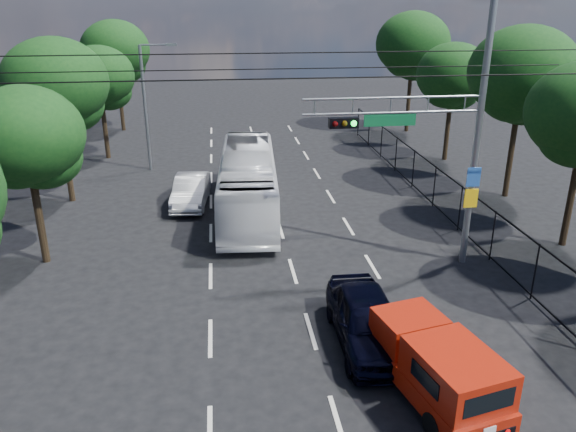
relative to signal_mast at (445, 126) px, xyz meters
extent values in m
plane|color=black|center=(-5.28, -7.99, -5.24)|extent=(120.00, 120.00, 0.00)
cube|color=beige|center=(-8.28, -3.99, -5.24)|extent=(0.12, 2.00, 0.01)
cube|color=beige|center=(-8.28, 0.01, -5.24)|extent=(0.12, 2.00, 0.01)
cube|color=beige|center=(-8.28, 4.01, -5.24)|extent=(0.12, 2.00, 0.01)
cube|color=beige|center=(-8.28, 8.01, -5.24)|extent=(0.12, 2.00, 0.01)
cube|color=beige|center=(-8.28, 12.01, -5.24)|extent=(0.12, 2.00, 0.01)
cube|color=beige|center=(-8.28, 16.01, -5.24)|extent=(0.12, 2.00, 0.01)
cube|color=beige|center=(-8.28, 20.01, -5.24)|extent=(0.12, 2.00, 0.01)
cube|color=beige|center=(-8.28, 24.01, -5.24)|extent=(0.12, 2.00, 0.01)
cube|color=beige|center=(-5.28, -7.99, -5.24)|extent=(0.12, 2.00, 0.01)
cube|color=beige|center=(-5.28, -3.99, -5.24)|extent=(0.12, 2.00, 0.01)
cube|color=beige|center=(-5.28, 0.01, -5.24)|extent=(0.12, 2.00, 0.01)
cube|color=beige|center=(-5.28, 4.01, -5.24)|extent=(0.12, 2.00, 0.01)
cube|color=beige|center=(-5.28, 8.01, -5.24)|extent=(0.12, 2.00, 0.01)
cube|color=beige|center=(-5.28, 12.01, -5.24)|extent=(0.12, 2.00, 0.01)
cube|color=beige|center=(-5.28, 16.01, -5.24)|extent=(0.12, 2.00, 0.01)
cube|color=beige|center=(-5.28, 20.01, -5.24)|extent=(0.12, 2.00, 0.01)
cube|color=beige|center=(-5.28, 24.01, -5.24)|extent=(0.12, 2.00, 0.01)
cube|color=beige|center=(-2.28, -7.99, -5.24)|extent=(0.12, 2.00, 0.01)
cube|color=beige|center=(-2.28, -3.99, -5.24)|extent=(0.12, 2.00, 0.01)
cube|color=beige|center=(-2.28, 0.01, -5.24)|extent=(0.12, 2.00, 0.01)
cube|color=beige|center=(-2.28, 4.01, -5.24)|extent=(0.12, 2.00, 0.01)
cube|color=beige|center=(-2.28, 8.01, -5.24)|extent=(0.12, 2.00, 0.01)
cube|color=beige|center=(-2.28, 12.01, -5.24)|extent=(0.12, 2.00, 0.01)
cube|color=beige|center=(-2.28, 16.01, -5.24)|extent=(0.12, 2.00, 0.01)
cube|color=beige|center=(-2.28, 20.01, -5.24)|extent=(0.12, 2.00, 0.01)
cube|color=beige|center=(-2.28, 24.01, -5.24)|extent=(0.12, 2.00, 0.01)
cylinder|color=slate|center=(1.22, 0.01, -0.49)|extent=(0.24, 0.24, 9.50)
cylinder|color=slate|center=(-1.88, 0.01, 1.01)|extent=(6.20, 0.08, 0.08)
cylinder|color=slate|center=(-1.88, 0.01, 0.51)|extent=(6.20, 0.08, 0.08)
cube|color=black|center=(-3.58, 0.01, 0.21)|extent=(1.00, 0.28, 0.35)
sphere|color=#3F0505|center=(-3.90, -0.14, 0.21)|extent=(0.20, 0.20, 0.20)
sphere|color=#4C3805|center=(-3.58, -0.14, 0.21)|extent=(0.20, 0.20, 0.20)
sphere|color=#0CE533|center=(-3.26, -0.14, 0.21)|extent=(0.20, 0.20, 0.20)
cube|color=#0D6031|center=(-1.98, 0.01, 0.26)|extent=(1.80, 0.05, 0.40)
cube|color=#2556AC|center=(1.20, -0.13, -1.84)|extent=(0.50, 0.04, 0.70)
cube|color=yellow|center=(1.20, -0.13, -2.64)|extent=(0.50, 0.04, 0.70)
cylinder|color=slate|center=(0.62, 0.01, 0.76)|extent=(0.05, 0.05, 0.50)
cylinder|color=slate|center=(-0.68, 0.01, 0.76)|extent=(0.05, 0.05, 0.50)
cylinder|color=slate|center=(-1.98, 0.01, 0.76)|extent=(0.05, 0.05, 0.50)
cylinder|color=slate|center=(-3.28, 0.01, 0.76)|extent=(0.05, 0.05, 0.50)
cylinder|color=slate|center=(-4.58, 0.01, 0.76)|extent=(0.05, 0.05, 0.50)
cylinder|color=slate|center=(-11.78, 14.01, -1.74)|extent=(0.18, 0.18, 7.00)
cylinder|color=slate|center=(-10.98, 14.01, 1.76)|extent=(1.60, 0.09, 0.09)
cube|color=slate|center=(-10.08, 14.01, 1.76)|extent=(0.60, 0.22, 0.15)
cylinder|color=black|center=(-5.28, -1.99, 1.96)|extent=(22.00, 0.04, 0.04)
cylinder|color=black|center=(-5.28, 1.51, 2.36)|extent=(22.00, 0.04, 0.04)
cylinder|color=black|center=(-5.28, 3.01, 1.66)|extent=(22.00, 0.04, 0.04)
cube|color=black|center=(2.32, 4.01, -3.29)|extent=(0.04, 34.00, 0.06)
cube|color=black|center=(2.32, 4.01, -5.09)|extent=(0.04, 34.00, 0.06)
cylinder|color=black|center=(2.32, -2.99, -4.24)|extent=(0.06, 0.06, 2.00)
cylinder|color=black|center=(2.32, 0.01, -4.24)|extent=(0.06, 0.06, 2.00)
cylinder|color=black|center=(2.32, 3.01, -4.24)|extent=(0.06, 0.06, 2.00)
cylinder|color=black|center=(2.32, 6.01, -4.24)|extent=(0.06, 0.06, 2.00)
cylinder|color=black|center=(2.32, 9.01, -4.24)|extent=(0.06, 0.06, 2.00)
cylinder|color=black|center=(2.32, 12.01, -4.24)|extent=(0.06, 0.06, 2.00)
cylinder|color=black|center=(2.32, 15.01, -4.24)|extent=(0.06, 0.06, 2.00)
cylinder|color=black|center=(2.32, 18.01, -4.24)|extent=(0.06, 0.06, 2.00)
cylinder|color=black|center=(2.32, 21.01, -4.24)|extent=(0.06, 0.06, 2.00)
cylinder|color=black|center=(5.92, 1.01, -3.14)|extent=(0.28, 0.28, 4.20)
cylinder|color=black|center=(6.52, 7.01, -2.86)|extent=(0.28, 0.28, 4.76)
ellipsoid|color=black|center=(6.52, 7.01, 0.88)|extent=(5.10, 5.10, 4.33)
ellipsoid|color=black|center=(6.92, 7.31, -0.31)|extent=(3.40, 3.40, 2.72)
ellipsoid|color=black|center=(6.17, 6.81, -0.14)|extent=(3.23, 3.23, 2.58)
cylinder|color=black|center=(6.12, 14.01, -3.23)|extent=(0.28, 0.28, 4.03)
ellipsoid|color=black|center=(6.12, 14.01, -0.06)|extent=(4.32, 4.32, 3.67)
ellipsoid|color=black|center=(6.52, 14.31, -1.07)|extent=(2.88, 2.88, 2.30)
ellipsoid|color=black|center=(5.77, 13.81, -0.92)|extent=(2.74, 2.74, 2.19)
cylinder|color=black|center=(6.32, 22.01, -2.78)|extent=(0.28, 0.28, 4.93)
ellipsoid|color=black|center=(6.32, 22.01, 1.09)|extent=(5.28, 5.28, 4.49)
ellipsoid|color=black|center=(6.72, 22.31, -0.14)|extent=(3.52, 3.52, 2.82)
ellipsoid|color=black|center=(5.97, 21.81, 0.04)|extent=(3.34, 3.34, 2.68)
cylinder|color=black|center=(-14.48, 2.01, -3.34)|extent=(0.28, 0.28, 3.81)
ellipsoid|color=black|center=(-14.48, 2.01, -0.35)|extent=(4.08, 4.08, 3.47)
ellipsoid|color=black|center=(-14.08, 2.31, -1.30)|extent=(2.72, 2.72, 2.18)
ellipsoid|color=black|center=(-14.83, 1.81, -1.16)|extent=(2.58, 2.58, 2.07)
cylinder|color=black|center=(-15.08, 9.01, -3.00)|extent=(0.28, 0.28, 4.48)
ellipsoid|color=black|center=(-15.08, 9.01, 0.52)|extent=(4.80, 4.80, 4.08)
ellipsoid|color=black|center=(-14.68, 9.31, -0.60)|extent=(3.20, 3.20, 2.56)
ellipsoid|color=black|center=(-15.43, 8.81, -0.44)|extent=(3.04, 3.04, 2.43)
cylinder|color=black|center=(-14.68, 17.01, -3.28)|extent=(0.28, 0.28, 3.92)
ellipsoid|color=black|center=(-14.68, 17.01, -0.20)|extent=(4.20, 4.20, 3.57)
ellipsoid|color=black|center=(-14.28, 17.31, -1.18)|extent=(2.80, 2.80, 2.24)
ellipsoid|color=black|center=(-15.03, 16.81, -1.04)|extent=(2.66, 2.66, 2.13)
cylinder|color=black|center=(-14.88, 25.01, -2.95)|extent=(0.28, 0.28, 4.59)
ellipsoid|color=black|center=(-14.88, 25.01, 0.66)|extent=(4.92, 4.92, 4.18)
ellipsoid|color=black|center=(-14.48, 25.31, -0.49)|extent=(3.28, 3.28, 2.62)
ellipsoid|color=black|center=(-15.23, 24.81, -0.32)|extent=(3.12, 3.12, 2.49)
cylinder|color=black|center=(-3.85, -5.91, -4.92)|extent=(0.37, 0.67, 0.64)
cylinder|color=black|center=(-2.35, -5.57, -4.92)|extent=(0.37, 0.67, 0.64)
cylinder|color=black|center=(-3.22, -8.66, -4.92)|extent=(0.37, 0.67, 0.64)
cylinder|color=black|center=(-1.72, -8.31, -4.92)|extent=(0.37, 0.67, 0.64)
cube|color=#951708|center=(-2.78, -7.11, -4.68)|extent=(2.70, 4.82, 0.51)
cube|color=#951708|center=(-3.24, -5.12, -4.61)|extent=(1.75, 0.86, 0.50)
cube|color=black|center=(-3.30, -4.88, -4.38)|extent=(1.59, 0.70, 0.28)
cube|color=#951708|center=(-3.02, -6.10, -4.02)|extent=(1.91, 1.74, 0.86)
cube|color=black|center=(-2.87, -6.76, -3.97)|extent=(1.38, 0.36, 0.50)
cube|color=#951708|center=(-2.56, -8.09, -3.95)|extent=(2.17, 2.64, 0.95)
cube|color=black|center=(-1.73, -7.90, -3.92)|extent=(0.28, 1.07, 0.41)
cube|color=black|center=(-3.39, -8.28, -3.92)|extent=(0.28, 1.07, 0.41)
cube|color=black|center=(-2.30, -9.20, -3.92)|extent=(1.29, 0.34, 0.50)
cube|color=silver|center=(-2.27, -9.35, -4.56)|extent=(0.32, 0.10, 0.16)
imported|color=black|center=(-3.79, -4.81, -4.46)|extent=(1.89, 4.59, 1.56)
imported|color=white|center=(-6.52, 6.33, -3.79)|extent=(3.09, 10.57, 2.91)
imported|color=silver|center=(-9.21, 7.71, -4.54)|extent=(1.89, 4.39, 1.41)
camera|label=1|loc=(-7.78, -18.28, 4.11)|focal=35.00mm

